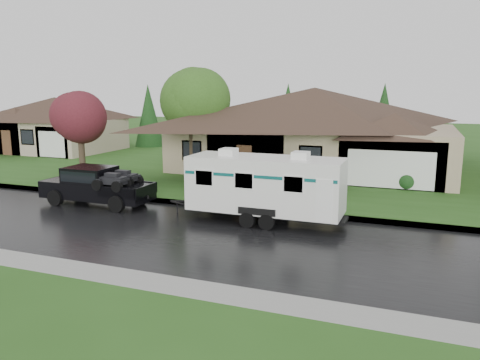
{
  "coord_description": "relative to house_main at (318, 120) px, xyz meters",
  "views": [
    {
      "loc": [
        8.69,
        -17.83,
        5.58
      ],
      "look_at": [
        1.15,
        2.0,
        1.49
      ],
      "focal_mm": 35.0,
      "sensor_mm": 36.0,
      "label": 1
    }
  ],
  "objects": [
    {
      "name": "road",
      "position": [
        -2.29,
        -15.84,
        -3.59
      ],
      "size": [
        140.0,
        8.0,
        0.01
      ],
      "primitive_type": "cube",
      "color": "black",
      "rests_on": "ground"
    },
    {
      "name": "tree_left_green",
      "position": [
        -7.18,
        -4.65,
        1.45
      ],
      "size": [
        4.26,
        4.26,
        7.05
      ],
      "color": "#382B1E",
      "rests_on": "lawn"
    },
    {
      "name": "pickup_truck",
      "position": [
        -8.31,
        -13.12,
        -2.59
      ],
      "size": [
        5.61,
        2.13,
        1.87
      ],
      "color": "black",
      "rests_on": "ground"
    },
    {
      "name": "tree_red",
      "position": [
        -13.08,
        -8.17,
        0.31
      ],
      "size": [
        3.27,
        3.27,
        5.42
      ],
      "color": "#382B1E",
      "rests_on": "lawn"
    },
    {
      "name": "house_far",
      "position": [
        -24.07,
        2.02,
        -0.62
      ],
      "size": [
        10.8,
        8.64,
        5.8
      ],
      "color": "tan",
      "rests_on": "lawn"
    },
    {
      "name": "house_main",
      "position": [
        0.0,
        0.0,
        0.0
      ],
      "size": [
        19.44,
        10.8,
        6.9
      ],
      "color": "tan",
      "rests_on": "lawn"
    },
    {
      "name": "travel_trailer",
      "position": [
        0.5,
        -13.12,
        -1.94
      ],
      "size": [
        6.92,
        2.43,
        3.11
      ],
      "color": "white",
      "rests_on": "ground"
    },
    {
      "name": "shrub_row",
      "position": [
        -0.29,
        -4.54,
        -2.94
      ],
      "size": [
        13.6,
        1.0,
        1.0
      ],
      "color": "#143814",
      "rests_on": "lawn"
    },
    {
      "name": "ground",
      "position": [
        -2.29,
        -13.84,
        -3.59
      ],
      "size": [
        140.0,
        140.0,
        0.0
      ],
      "primitive_type": "plane",
      "color": "#275219",
      "rests_on": "ground"
    },
    {
      "name": "curb",
      "position": [
        -2.29,
        -11.59,
        -3.52
      ],
      "size": [
        140.0,
        0.5,
        0.15
      ],
      "primitive_type": "cube",
      "color": "gray",
      "rests_on": "ground"
    },
    {
      "name": "lawn",
      "position": [
        -2.29,
        1.16,
        -3.52
      ],
      "size": [
        140.0,
        26.0,
        0.15
      ],
      "primitive_type": "cube",
      "color": "#275219",
      "rests_on": "ground"
    }
  ]
}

